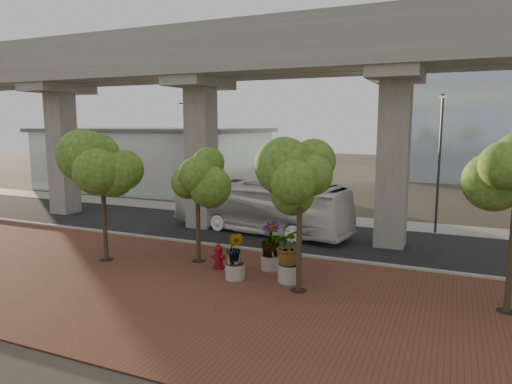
% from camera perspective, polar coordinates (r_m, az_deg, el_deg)
% --- Properties ---
extents(ground, '(160.00, 160.00, 0.00)m').
position_cam_1_polar(ground, '(26.19, 2.56, -6.43)').
color(ground, '#3A332A').
rests_on(ground, ground).
extents(brick_plaza, '(70.00, 13.00, 0.06)m').
position_cam_1_polar(brick_plaza, '(19.26, -6.19, -11.95)').
color(brick_plaza, brown).
rests_on(brick_plaza, ground).
extents(asphalt_road, '(90.00, 8.00, 0.04)m').
position_cam_1_polar(asphalt_road, '(28.00, 4.03, -5.41)').
color(asphalt_road, black).
rests_on(asphalt_road, ground).
extents(curb_strip, '(70.00, 0.25, 0.16)m').
position_cam_1_polar(curb_strip, '(24.37, 0.86, -7.37)').
color(curb_strip, '#99978F').
rests_on(curb_strip, ground).
extents(far_sidewalk, '(90.00, 3.00, 0.06)m').
position_cam_1_polar(far_sidewalk, '(33.11, 7.22, -3.26)').
color(far_sidewalk, '#99978F').
rests_on(far_sidewalk, ground).
extents(transit_viaduct, '(72.00, 5.60, 12.40)m').
position_cam_1_polar(transit_viaduct, '(27.18, 4.19, 9.62)').
color(transit_viaduct, gray).
rests_on(transit_viaduct, ground).
extents(station_pavilion, '(23.00, 13.00, 6.30)m').
position_cam_1_polar(station_pavilion, '(49.25, -12.69, 4.19)').
color(station_pavilion, silver).
rests_on(station_pavilion, ground).
extents(transit_bus, '(12.10, 4.66, 3.29)m').
position_cam_1_polar(transit_bus, '(28.46, 0.35, -1.82)').
color(transit_bus, white).
rests_on(transit_bus, ground).
extents(fire_hydrant, '(0.59, 0.53, 1.19)m').
position_cam_1_polar(fire_hydrant, '(21.50, -4.69, -8.05)').
color(fire_hydrant, maroon).
rests_on(fire_hydrant, ground).
extents(planter_front, '(2.19, 2.19, 2.41)m').
position_cam_1_polar(planter_front, '(19.49, 4.23, -7.06)').
color(planter_front, gray).
rests_on(planter_front, ground).
extents(planter_right, '(2.10, 2.10, 2.25)m').
position_cam_1_polar(planter_right, '(21.07, 1.81, -6.14)').
color(planter_right, '#A9A599').
rests_on(planter_right, ground).
extents(planter_left, '(1.91, 1.91, 2.10)m').
position_cam_1_polar(planter_left, '(19.88, -2.65, -7.31)').
color(planter_left, '#AEAC9D').
rests_on(planter_left, ground).
extents(street_tree_far_west, '(3.94, 3.94, 6.32)m').
position_cam_1_polar(street_tree_far_west, '(23.21, -18.69, 2.66)').
color(street_tree_far_west, '#403425').
rests_on(street_tree_far_west, ground).
extents(street_tree_near_west, '(3.09, 3.09, 5.63)m').
position_cam_1_polar(street_tree_near_west, '(22.02, -7.36, 1.96)').
color(street_tree_near_west, '#403425').
rests_on(street_tree_near_west, ground).
extents(street_tree_near_east, '(3.52, 3.52, 6.06)m').
position_cam_1_polar(street_tree_near_east, '(17.90, 5.51, 1.22)').
color(street_tree_near_east, '#403425').
rests_on(street_tree_near_east, ground).
extents(streetlamp_west, '(0.41, 1.19, 8.23)m').
position_cam_1_polar(streetlamp_west, '(34.74, -8.54, 5.21)').
color(streetlamp_west, '#333338').
rests_on(streetlamp_west, ground).
extents(streetlamp_east, '(0.42, 1.22, 8.42)m').
position_cam_1_polar(streetlamp_east, '(29.79, 21.97, 4.37)').
color(streetlamp_east, '#2E2D32').
rests_on(streetlamp_east, ground).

